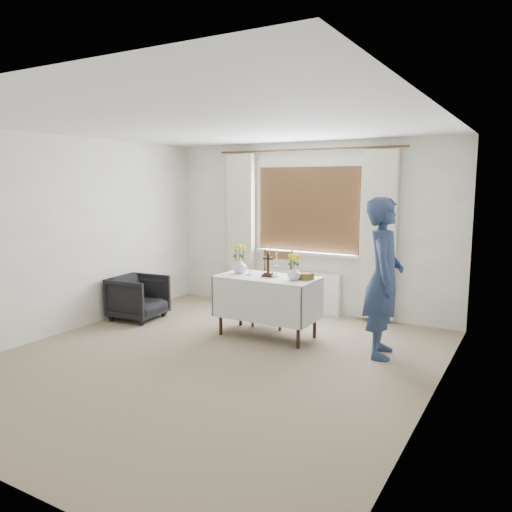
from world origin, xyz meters
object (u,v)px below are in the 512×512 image
at_px(armchair, 138,297).
at_px(wooden_cross, 268,265).
at_px(flower_vase_left, 240,266).
at_px(altar_table, 267,307).
at_px(flower_vase_right, 294,273).
at_px(wooden_chair, 272,289).
at_px(person, 383,278).

xyz_separation_m(armchair, wooden_cross, (1.98, 0.20, 0.60)).
distance_m(armchair, flower_vase_left, 1.65).
xyz_separation_m(wooden_cross, flower_vase_left, (-0.43, 0.03, -0.06)).
relative_size(altar_table, flower_vase_right, 7.28).
bearing_deg(wooden_chair, wooden_cross, -72.06).
xyz_separation_m(wooden_chair, person, (1.62, -0.45, 0.38)).
distance_m(person, flower_vase_right, 1.05).
relative_size(wooden_chair, flower_vase_right, 5.88).
bearing_deg(armchair, wooden_cross, -89.63).
bearing_deg(wooden_cross, person, -7.23).
bearing_deg(altar_table, armchair, -174.20).
relative_size(altar_table, wooden_cross, 4.07).
bearing_deg(wooden_cross, flower_vase_right, -14.19).
relative_size(person, wooden_cross, 5.77).
distance_m(wooden_cross, flower_vase_right, 0.38).
height_order(person, flower_vase_left, person).
bearing_deg(wooden_chair, altar_table, -73.26).
height_order(wooden_chair, person, person).
bearing_deg(flower_vase_left, armchair, -171.72).
xyz_separation_m(altar_table, wooden_cross, (0.01, -0.00, 0.53)).
relative_size(armchair, flower_vase_right, 4.00).
xyz_separation_m(flower_vase_left, flower_vase_right, (0.80, -0.07, -0.01)).
relative_size(person, flower_vase_left, 9.10).
distance_m(armchair, wooden_cross, 2.08).
height_order(armchair, wooden_cross, wooden_cross).
bearing_deg(wooden_cross, armchair, 177.28).
height_order(person, flower_vase_right, person).
height_order(altar_table, person, person).
bearing_deg(flower_vase_right, armchair, -176.14).
bearing_deg(flower_vase_left, wooden_chair, 62.58).
height_order(altar_table, wooden_chair, wooden_chair).
bearing_deg(person, flower_vase_right, 80.07).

